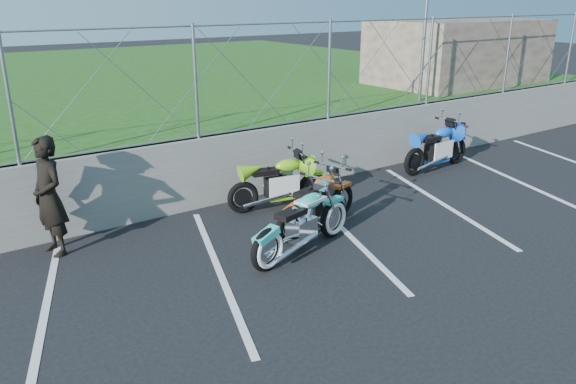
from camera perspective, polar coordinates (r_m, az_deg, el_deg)
ground at (r=7.45m, az=-3.35°, el=-10.72°), size 90.00×90.00×0.00m
retaining_wall at (r=10.10m, az=-13.95°, el=0.96°), size 30.00×0.22×1.30m
grass_field at (r=19.56m, az=-24.97°, el=8.41°), size 30.00×20.00×1.30m
stone_building at (r=17.77m, az=16.89°, el=13.51°), size 5.00×3.00×1.80m
chain_link_fence at (r=9.73m, az=-14.73°, el=10.23°), size 28.00×0.03×2.00m
sign_pole at (r=14.18m, az=13.66°, el=14.98°), size 0.08×0.08×3.00m
parking_lines at (r=8.78m, az=-0.12°, el=-5.81°), size 18.29×4.31×0.01m
cruiser_turquoise at (r=8.52m, az=1.59°, el=-3.35°), size 2.19×0.79×1.11m
naked_orange at (r=9.41m, az=3.10°, el=-1.19°), size 2.02×0.77×1.03m
sportbike_green at (r=10.34m, az=-0.80°, el=0.79°), size 1.99×0.71×1.04m
sportbike_blue at (r=13.12m, az=14.94°, el=4.23°), size 2.11×0.75×1.09m
person_standing at (r=9.04m, az=-23.12°, el=-0.44°), size 0.58×0.75×1.83m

